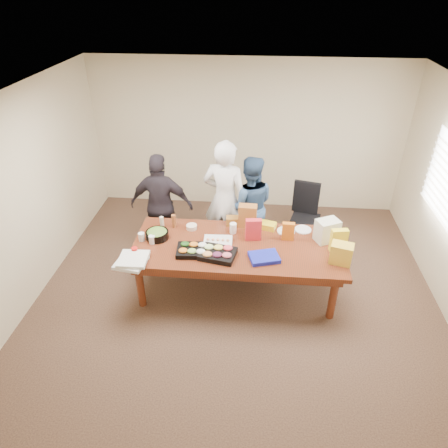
# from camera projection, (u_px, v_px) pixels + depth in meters

# --- Properties ---
(floor) EXTENTS (5.50, 5.00, 0.02)m
(floor) POSITION_uv_depth(u_px,v_px,m) (237.00, 289.00, 5.77)
(floor) COLOR #47301E
(floor) RESTS_ON ground
(ceiling) EXTENTS (5.50, 5.00, 0.02)m
(ceiling) POSITION_uv_depth(u_px,v_px,m) (241.00, 96.00, 4.33)
(ceiling) COLOR white
(ceiling) RESTS_ON wall_back
(wall_back) EXTENTS (5.50, 0.04, 2.70)m
(wall_back) POSITION_uv_depth(u_px,v_px,m) (247.00, 137.00, 7.16)
(wall_back) COLOR beige
(wall_back) RESTS_ON floor
(wall_front) EXTENTS (5.50, 0.04, 2.70)m
(wall_front) POSITION_uv_depth(u_px,v_px,m) (218.00, 374.00, 2.94)
(wall_front) COLOR beige
(wall_front) RESTS_ON floor
(wall_left) EXTENTS (0.04, 5.00, 2.70)m
(wall_left) POSITION_uv_depth(u_px,v_px,m) (29.00, 197.00, 5.26)
(wall_left) COLOR beige
(wall_left) RESTS_ON floor
(window_blinds) EXTENTS (0.04, 1.36, 1.00)m
(window_blinds) POSITION_uv_depth(u_px,v_px,m) (446.00, 183.00, 5.27)
(window_blinds) COLOR beige
(window_blinds) RESTS_ON wall_right
(conference_table) EXTENTS (2.80, 1.20, 0.75)m
(conference_table) POSITION_uv_depth(u_px,v_px,m) (237.00, 267.00, 5.57)
(conference_table) COLOR #4C1C0F
(conference_table) RESTS_ON floor
(office_chair) EXTENTS (0.62, 0.62, 0.99)m
(office_chair) POSITION_uv_depth(u_px,v_px,m) (305.00, 218.00, 6.45)
(office_chair) COLOR black
(office_chair) RESTS_ON floor
(person_center) EXTENTS (0.77, 0.60, 1.88)m
(person_center) POSITION_uv_depth(u_px,v_px,m) (225.00, 200.00, 6.04)
(person_center) COLOR silver
(person_center) RESTS_ON floor
(person_right) EXTENTS (0.82, 0.67, 1.60)m
(person_right) POSITION_uv_depth(u_px,v_px,m) (249.00, 206.00, 6.17)
(person_right) COLOR #334F77
(person_right) RESTS_ON floor
(person_left) EXTENTS (0.98, 0.43, 1.64)m
(person_left) POSITION_uv_depth(u_px,v_px,m) (162.00, 205.00, 6.14)
(person_left) COLOR black
(person_left) RESTS_ON floor
(veggie_tray) EXTENTS (0.44, 0.35, 0.06)m
(veggie_tray) POSITION_uv_depth(u_px,v_px,m) (193.00, 250.00, 5.21)
(veggie_tray) COLOR black
(veggie_tray) RESTS_ON conference_table
(fruit_tray) EXTENTS (0.50, 0.43, 0.07)m
(fruit_tray) POSITION_uv_depth(u_px,v_px,m) (218.00, 254.00, 5.15)
(fruit_tray) COLOR black
(fruit_tray) RESTS_ON conference_table
(sheet_cake) EXTENTS (0.39, 0.30, 0.07)m
(sheet_cake) POSITION_uv_depth(u_px,v_px,m) (218.00, 243.00, 5.36)
(sheet_cake) COLOR silver
(sheet_cake) RESTS_ON conference_table
(salad_bowl) EXTENTS (0.33, 0.33, 0.10)m
(salad_bowl) POSITION_uv_depth(u_px,v_px,m) (157.00, 235.00, 5.49)
(salad_bowl) COLOR black
(salad_bowl) RESTS_ON conference_table
(chip_bag_blue) EXTENTS (0.43, 0.37, 0.05)m
(chip_bag_blue) POSITION_uv_depth(u_px,v_px,m) (264.00, 257.00, 5.09)
(chip_bag_blue) COLOR #161FA8
(chip_bag_blue) RESTS_ON conference_table
(chip_bag_red) EXTENTS (0.22, 0.11, 0.31)m
(chip_bag_red) POSITION_uv_depth(u_px,v_px,m) (253.00, 230.00, 5.41)
(chip_bag_red) COLOR red
(chip_bag_red) RESTS_ON conference_table
(chip_bag_yellow) EXTENTS (0.22, 0.12, 0.32)m
(chip_bag_yellow) POSITION_uv_depth(u_px,v_px,m) (339.00, 240.00, 5.19)
(chip_bag_yellow) COLOR yellow
(chip_bag_yellow) RESTS_ON conference_table
(chip_bag_orange) EXTENTS (0.17, 0.08, 0.26)m
(chip_bag_orange) POSITION_uv_depth(u_px,v_px,m) (288.00, 231.00, 5.42)
(chip_bag_orange) COLOR #CC6315
(chip_bag_orange) RESTS_ON conference_table
(mayo_jar) EXTENTS (0.11, 0.11, 0.15)m
(mayo_jar) POSITION_uv_depth(u_px,v_px,m) (233.00, 228.00, 5.59)
(mayo_jar) COLOR white
(mayo_jar) RESTS_ON conference_table
(mustard_bottle) EXTENTS (0.08, 0.08, 0.18)m
(mustard_bottle) POSITION_uv_depth(u_px,v_px,m) (252.00, 228.00, 5.55)
(mustard_bottle) COLOR yellow
(mustard_bottle) RESTS_ON conference_table
(dressing_bottle) EXTENTS (0.08, 0.08, 0.20)m
(dressing_bottle) POSITION_uv_depth(u_px,v_px,m) (174.00, 221.00, 5.70)
(dressing_bottle) COLOR brown
(dressing_bottle) RESTS_ON conference_table
(ranch_bottle) EXTENTS (0.06, 0.06, 0.17)m
(ranch_bottle) POSITION_uv_depth(u_px,v_px,m) (162.00, 222.00, 5.70)
(ranch_bottle) COLOR beige
(ranch_bottle) RESTS_ON conference_table
(banana_bunch) EXTENTS (0.30, 0.22, 0.09)m
(banana_bunch) POSITION_uv_depth(u_px,v_px,m) (266.00, 225.00, 5.70)
(banana_bunch) COLOR yellow
(banana_bunch) RESTS_ON conference_table
(bread_loaf) EXTENTS (0.31, 0.16, 0.12)m
(bread_loaf) POSITION_uv_depth(u_px,v_px,m) (237.00, 221.00, 5.78)
(bread_loaf) COLOR #A26825
(bread_loaf) RESTS_ON conference_table
(kraft_bag) EXTENTS (0.26, 0.16, 0.33)m
(kraft_bag) POSITION_uv_depth(u_px,v_px,m) (248.00, 216.00, 5.68)
(kraft_bag) COLOR #985925
(kraft_bag) RESTS_ON conference_table
(red_cup) EXTENTS (0.09, 0.09, 0.11)m
(red_cup) POSITION_uv_depth(u_px,v_px,m) (135.00, 251.00, 5.16)
(red_cup) COLOR red
(red_cup) RESTS_ON conference_table
(clear_cup_a) EXTENTS (0.10, 0.10, 0.12)m
(clear_cup_a) POSITION_uv_depth(u_px,v_px,m) (152.00, 240.00, 5.38)
(clear_cup_a) COLOR white
(clear_cup_a) RESTS_ON conference_table
(clear_cup_b) EXTENTS (0.10, 0.10, 0.12)m
(clear_cup_b) POSITION_uv_depth(u_px,v_px,m) (142.00, 237.00, 5.43)
(clear_cup_b) COLOR white
(clear_cup_b) RESTS_ON conference_table
(pizza_box_lower) EXTENTS (0.40, 0.40, 0.04)m
(pizza_box_lower) POSITION_uv_depth(u_px,v_px,m) (131.00, 262.00, 5.02)
(pizza_box_lower) COLOR white
(pizza_box_lower) RESTS_ON conference_table
(pizza_box_upper) EXTENTS (0.36, 0.36, 0.04)m
(pizza_box_upper) POSITION_uv_depth(u_px,v_px,m) (133.00, 259.00, 5.01)
(pizza_box_upper) COLOR white
(pizza_box_upper) RESTS_ON pizza_box_lower
(plate_a) EXTENTS (0.24, 0.24, 0.01)m
(plate_a) POSITION_uv_depth(u_px,v_px,m) (303.00, 230.00, 5.68)
(plate_a) COLOR white
(plate_a) RESTS_ON conference_table
(plate_b) EXTENTS (0.25, 0.25, 0.02)m
(plate_b) POSITION_uv_depth(u_px,v_px,m) (286.00, 231.00, 5.64)
(plate_b) COLOR silver
(plate_b) RESTS_ON conference_table
(dip_bowl_a) EXTENTS (0.15, 0.15, 0.06)m
(dip_bowl_a) POSITION_uv_depth(u_px,v_px,m) (270.00, 227.00, 5.69)
(dip_bowl_a) COLOR beige
(dip_bowl_a) RESTS_ON conference_table
(dip_bowl_b) EXTENTS (0.19, 0.19, 0.06)m
(dip_bowl_b) POSITION_uv_depth(u_px,v_px,m) (192.00, 227.00, 5.70)
(dip_bowl_b) COLOR beige
(dip_bowl_b) RESTS_ON conference_table
(grocery_bag_white) EXTENTS (0.35, 0.32, 0.31)m
(grocery_bag_white) POSITION_uv_depth(u_px,v_px,m) (327.00, 231.00, 5.38)
(grocery_bag_white) COLOR silver
(grocery_bag_white) RESTS_ON conference_table
(grocery_bag_yellow) EXTENTS (0.31, 0.25, 0.27)m
(grocery_bag_yellow) POSITION_uv_depth(u_px,v_px,m) (341.00, 253.00, 4.99)
(grocery_bag_yellow) COLOR gold
(grocery_bag_yellow) RESTS_ON conference_table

